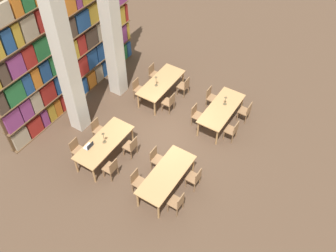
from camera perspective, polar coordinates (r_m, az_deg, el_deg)
The scene contains 28 objects.
ground_plane at distance 14.22m, azimuth -0.46°, elevation -1.71°, with size 40.00×40.00×0.00m, color #4C3828.
bookshelf_bank at distance 14.66m, azimuth -15.01°, elevation 12.10°, with size 7.19×0.35×5.50m.
pillar_left at distance 13.10m, azimuth -15.27°, elevation 9.24°, with size 0.55×0.55×6.00m.
pillar_center at distance 14.49m, azimuth -8.61°, elevation 14.39°, with size 0.55×0.55×6.00m.
reading_table_0 at distance 12.25m, azimuth -0.23°, elevation -7.53°, with size 2.34×0.95×0.77m.
chair_0 at distance 11.94m, azimuth 1.42°, elevation -11.58°, with size 0.42×0.40×0.89m.
chair_1 at distance 12.42m, azimuth -4.64°, elevation -8.34°, with size 0.42×0.40×0.89m.
chair_2 at distance 12.48m, azimuth 4.10°, elevation -7.89°, with size 0.42×0.40×0.89m.
chair_3 at distance 12.95m, azimuth -1.78°, elevation -4.96°, with size 0.42×0.40×0.89m.
reading_table_1 at distance 14.41m, azimuth 8.16°, elevation 2.53°, with size 2.34×0.95×0.77m.
chair_4 at distance 14.00m, azimuth 9.80°, elevation -0.63°, with size 0.42×0.40×0.89m.
chair_5 at distance 14.40m, azimuth 4.37°, elevation 1.75°, with size 0.42×0.40×0.89m.
chair_6 at distance 14.81m, azimuth 11.78°, elevation 2.24°, with size 0.42×0.40×0.89m.
chair_7 at distance 15.19m, azimuth 6.58°, elevation 4.43°, with size 0.42×0.40×0.89m.
desk_lamp_0 at distance 14.35m, azimuth 8.77°, elevation 4.09°, with size 0.14×0.14×0.40m.
reading_table_2 at distance 13.29m, azimuth -9.70°, elevation -2.61°, with size 2.34×0.95×0.77m.
chair_8 at distance 12.84m, azimuth -8.65°, elevation -6.34°, with size 0.42×0.40×0.89m.
chair_9 at distance 13.58m, azimuth -13.67°, elevation -3.47°, with size 0.42×0.40×0.89m.
chair_10 at distance 13.35m, azimuth -5.63°, elevation -3.08°, with size 0.42×0.40×0.89m.
chair_11 at distance 14.07m, azimuth -10.62°, elevation -0.50°, with size 0.42×0.40×0.89m.
desk_lamp_1 at distance 12.98m, azimuth -9.82°, elevation -1.48°, with size 0.14×0.14×0.49m.
laptop at distance 13.15m, azimuth -11.96°, elevation -3.04°, with size 0.32×0.22×0.21m.
reading_table_3 at distance 15.40m, azimuth -1.05°, elevation 6.52°, with size 2.34×0.95×0.77m.
chair_12 at distance 14.87m, azimuth 0.22°, elevation 3.68°, with size 0.42×0.40×0.89m.
chair_13 at distance 15.52m, azimuth -4.56°, elevation 5.73°, with size 0.42×0.40×0.89m.
chair_14 at distance 15.61m, azimuth 2.49°, elevation 6.12°, with size 0.42×0.40×0.89m.
chair_15 at distance 16.23m, azimuth -2.18°, elevation 8.00°, with size 0.42×0.40×0.89m.
desk_lamp_2 at distance 14.98m, azimuth -1.83°, elevation 7.14°, with size 0.14×0.14×0.48m.
Camera 1 is at (-7.89, -5.15, 10.65)m, focal length 40.00 mm.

